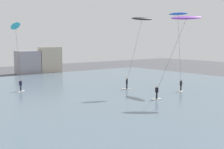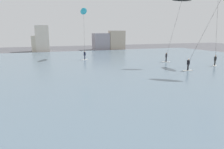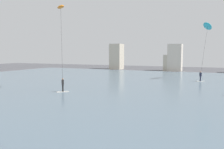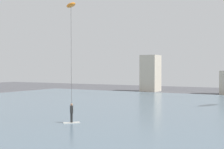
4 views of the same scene
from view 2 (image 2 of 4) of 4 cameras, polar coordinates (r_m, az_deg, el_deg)
name	(u,v)px [view 2 (image 2 of 4)]	position (r m, az deg, el deg)	size (l,w,h in m)	color
water_bay	(67,68)	(30.08, -12.94, 1.89)	(84.00, 52.00, 0.10)	slate
far_shore_buildings	(53,40)	(58.48, -16.79, 9.45)	(42.77, 4.32, 7.43)	beige
kitesurfer_cyan	(84,14)	(40.85, -8.22, 16.90)	(2.34, 5.70, 9.79)	silver
kitesurfer_purple	(221,0)	(29.13, 28.98, 18.50)	(5.31, 3.87, 10.13)	silver
kitesurfer_blue	(218,0)	(36.92, 28.42, 18.58)	(2.95, 4.52, 11.16)	silver
kitesurfer_black	(180,7)	(34.12, 19.11, 18.07)	(3.22, 4.39, 10.32)	silver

